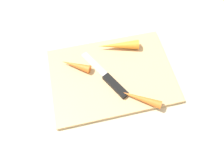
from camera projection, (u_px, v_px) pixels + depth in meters
ground_plane at (112, 77)px, 0.73m from camera, size 1.40×1.40×0.00m
cutting_board at (112, 76)px, 0.73m from camera, size 0.36×0.26×0.01m
knife at (114, 82)px, 0.70m from camera, size 0.11×0.19×0.01m
carrot_medium at (118, 45)px, 0.76m from camera, size 0.13×0.05×0.03m
carrot_shortest at (76, 65)px, 0.72m from camera, size 0.09×0.07×0.02m
carrot_longest at (139, 98)px, 0.67m from camera, size 0.12×0.09×0.02m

